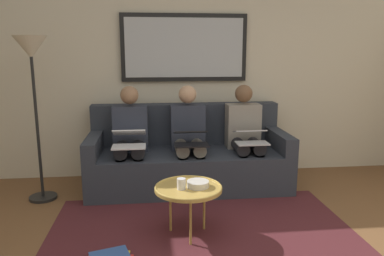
{
  "coord_description": "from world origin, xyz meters",
  "views": [
    {
      "loc": [
        0.41,
        1.99,
        1.52
      ],
      "look_at": [
        0.0,
        -1.7,
        0.75
      ],
      "focal_mm": 35.12,
      "sensor_mm": 36.0,
      "label": 1
    }
  ],
  "objects_px": {
    "framed_mirror": "(184,48)",
    "cup": "(181,184)",
    "bowl": "(198,184)",
    "couch": "(188,158)",
    "person_middle": "(188,134)",
    "coffee_table": "(188,189)",
    "person_right": "(130,136)",
    "person_left": "(245,133)",
    "laptop_white": "(129,139)",
    "laptop_silver": "(251,136)",
    "standing_lamp": "(32,66)",
    "laptop_black": "(191,138)"
  },
  "relations": [
    {
      "from": "couch",
      "to": "laptop_silver",
      "type": "xyz_separation_m",
      "value": [
        -0.64,
        0.32,
        0.31
      ]
    },
    {
      "from": "laptop_silver",
      "to": "laptop_white",
      "type": "xyz_separation_m",
      "value": [
        1.28,
        -0.02,
        0.0
      ]
    },
    {
      "from": "coffee_table",
      "to": "framed_mirror",
      "type": "bearing_deg",
      "value": -94.28
    },
    {
      "from": "person_middle",
      "to": "laptop_black",
      "type": "relative_size",
      "value": 3.29
    },
    {
      "from": "laptop_silver",
      "to": "person_left",
      "type": "bearing_deg",
      "value": -90.0
    },
    {
      "from": "cup",
      "to": "person_middle",
      "type": "height_order",
      "value": "person_middle"
    },
    {
      "from": "framed_mirror",
      "to": "cup",
      "type": "relative_size",
      "value": 16.51
    },
    {
      "from": "cup",
      "to": "laptop_white",
      "type": "height_order",
      "value": "laptop_white"
    },
    {
      "from": "coffee_table",
      "to": "bowl",
      "type": "xyz_separation_m",
      "value": [
        -0.08,
        0.0,
        0.04
      ]
    },
    {
      "from": "standing_lamp",
      "to": "bowl",
      "type": "bearing_deg",
      "value": 147.72
    },
    {
      "from": "person_left",
      "to": "person_middle",
      "type": "bearing_deg",
      "value": 0.0
    },
    {
      "from": "person_middle",
      "to": "person_right",
      "type": "xyz_separation_m",
      "value": [
        0.64,
        0.0,
        0.0
      ]
    },
    {
      "from": "cup",
      "to": "person_middle",
      "type": "xyz_separation_m",
      "value": [
        -0.18,
        -1.19,
        0.14
      ]
    },
    {
      "from": "cup",
      "to": "laptop_black",
      "type": "distance_m",
      "value": 0.97
    },
    {
      "from": "laptop_white",
      "to": "standing_lamp",
      "type": "height_order",
      "value": "standing_lamp"
    },
    {
      "from": "person_middle",
      "to": "framed_mirror",
      "type": "bearing_deg",
      "value": -90.0
    },
    {
      "from": "laptop_silver",
      "to": "standing_lamp",
      "type": "height_order",
      "value": "standing_lamp"
    },
    {
      "from": "laptop_white",
      "to": "laptop_silver",
      "type": "bearing_deg",
      "value": 179.09
    },
    {
      "from": "laptop_white",
      "to": "person_middle",
      "type": "bearing_deg",
      "value": -160.2
    },
    {
      "from": "framed_mirror",
      "to": "person_right",
      "type": "bearing_deg",
      "value": 35.52
    },
    {
      "from": "laptop_black",
      "to": "standing_lamp",
      "type": "xyz_separation_m",
      "value": [
        1.55,
        -0.05,
        0.75
      ]
    },
    {
      "from": "framed_mirror",
      "to": "cup",
      "type": "xyz_separation_m",
      "value": [
        0.18,
        1.64,
        -1.08
      ]
    },
    {
      "from": "person_right",
      "to": "laptop_white",
      "type": "distance_m",
      "value": 0.23
    },
    {
      "from": "framed_mirror",
      "to": "bowl",
      "type": "relative_size",
      "value": 8.16
    },
    {
      "from": "couch",
      "to": "bowl",
      "type": "distance_m",
      "value": 1.23
    },
    {
      "from": "person_middle",
      "to": "coffee_table",
      "type": "bearing_deg",
      "value": 84.03
    },
    {
      "from": "framed_mirror",
      "to": "standing_lamp",
      "type": "distance_m",
      "value": 1.69
    },
    {
      "from": "framed_mirror",
      "to": "person_right",
      "type": "xyz_separation_m",
      "value": [
        0.64,
        0.46,
        -0.94
      ]
    },
    {
      "from": "cup",
      "to": "laptop_black",
      "type": "bearing_deg",
      "value": -100.9
    },
    {
      "from": "bowl",
      "to": "standing_lamp",
      "type": "relative_size",
      "value": 0.11
    },
    {
      "from": "bowl",
      "to": "person_left",
      "type": "bearing_deg",
      "value": -120.6
    },
    {
      "from": "laptop_silver",
      "to": "coffee_table",
      "type": "bearing_deg",
      "value": 49.76
    },
    {
      "from": "couch",
      "to": "person_right",
      "type": "relative_size",
      "value": 1.93
    },
    {
      "from": "person_left",
      "to": "person_middle",
      "type": "distance_m",
      "value": 0.64
    },
    {
      "from": "couch",
      "to": "person_middle",
      "type": "bearing_deg",
      "value": 90.0
    },
    {
      "from": "person_right",
      "to": "laptop_white",
      "type": "bearing_deg",
      "value": 90.0
    },
    {
      "from": "person_left",
      "to": "laptop_white",
      "type": "relative_size",
      "value": 2.98
    },
    {
      "from": "couch",
      "to": "bowl",
      "type": "bearing_deg",
      "value": 88.06
    },
    {
      "from": "cup",
      "to": "person_right",
      "type": "height_order",
      "value": "person_right"
    },
    {
      "from": "person_middle",
      "to": "person_right",
      "type": "bearing_deg",
      "value": 0.0
    },
    {
      "from": "laptop_silver",
      "to": "person_middle",
      "type": "relative_size",
      "value": 0.29
    },
    {
      "from": "bowl",
      "to": "person_middle",
      "type": "height_order",
      "value": "person_middle"
    },
    {
      "from": "person_left",
      "to": "laptop_silver",
      "type": "height_order",
      "value": "person_left"
    },
    {
      "from": "coffee_table",
      "to": "laptop_black",
      "type": "relative_size",
      "value": 1.61
    },
    {
      "from": "laptop_black",
      "to": "laptop_white",
      "type": "distance_m",
      "value": 0.64
    },
    {
      "from": "coffee_table",
      "to": "standing_lamp",
      "type": "relative_size",
      "value": 0.34
    },
    {
      "from": "person_left",
      "to": "laptop_black",
      "type": "height_order",
      "value": "person_left"
    },
    {
      "from": "framed_mirror",
      "to": "laptop_black",
      "type": "relative_size",
      "value": 4.28
    },
    {
      "from": "couch",
      "to": "standing_lamp",
      "type": "height_order",
      "value": "standing_lamp"
    },
    {
      "from": "person_right",
      "to": "bowl",
      "type": "bearing_deg",
      "value": 117.46
    }
  ]
}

